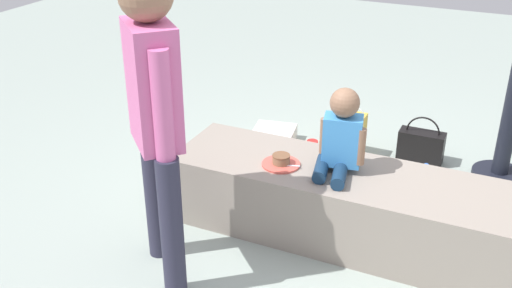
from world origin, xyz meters
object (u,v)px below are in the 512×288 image
party_cup_red (312,147)px  cake_box_white (274,136)px  cake_plate (281,162)px  handbag_black_leather (421,146)px  child_seated (341,136)px  adult_standing (154,105)px  gift_bag (348,134)px  water_bottle_near_gift (424,177)px

party_cup_red → cake_box_white: size_ratio=0.32×
cake_plate → handbag_black_leather: bearing=63.8°
child_seated → cake_box_white: (-0.80, 0.97, -0.57)m
child_seated → cake_box_white: size_ratio=1.56×
child_seated → cake_plate: size_ratio=2.16×
adult_standing → cake_plate: bearing=59.2°
adult_standing → party_cup_red: bearing=82.2°
child_seated → cake_plate: 0.38m
party_cup_red → handbag_black_leather: 0.78m
adult_standing → cake_box_white: 1.92m
adult_standing → cake_plate: adult_standing is taller
adult_standing → handbag_black_leather: bearing=62.1°
adult_standing → cake_box_white: adult_standing is taller
gift_bag → party_cup_red: size_ratio=3.87×
child_seated → water_bottle_near_gift: bearing=63.1°
cake_box_white → water_bottle_near_gift: bearing=-10.7°
cake_plate → cake_box_white: cake_plate is taller
adult_standing → cake_plate: 0.91m
party_cup_red → gift_bag: bearing=19.9°
water_bottle_near_gift → party_cup_red: size_ratio=1.85×
adult_standing → gift_bag: 1.96m
adult_standing → cake_box_white: (-0.10, 1.69, -0.90)m
child_seated → water_bottle_near_gift: child_seated is taller
gift_bag → handbag_black_leather: (0.51, 0.12, -0.05)m
cake_plate → party_cup_red: 1.09m
water_bottle_near_gift → handbag_black_leather: 0.40m
gift_bag → cake_box_white: size_ratio=1.23×
gift_bag → handbag_black_leather: gift_bag is taller
party_cup_red → adult_standing: bearing=-97.8°
party_cup_red → handbag_black_leather: bearing=15.2°
gift_bag → party_cup_red: 0.28m
cake_plate → cake_box_white: (-0.48, 1.04, -0.38)m
gift_bag → cake_box_white: (-0.57, -0.04, -0.11)m
child_seated → party_cup_red: (-0.48, 0.93, -0.58)m
party_cup_red → handbag_black_leather: size_ratio=0.28×
cake_box_white → party_cup_red: bearing=-7.5°
child_seated → cake_plate: bearing=-166.7°
water_bottle_near_gift → handbag_black_leather: handbag_black_leather is taller
cake_plate → gift_bag: (0.08, 1.09, -0.27)m
gift_bag → handbag_black_leather: bearing=12.9°
child_seated → cake_box_white: bearing=129.6°
water_bottle_near_gift → cake_box_white: size_ratio=0.59×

